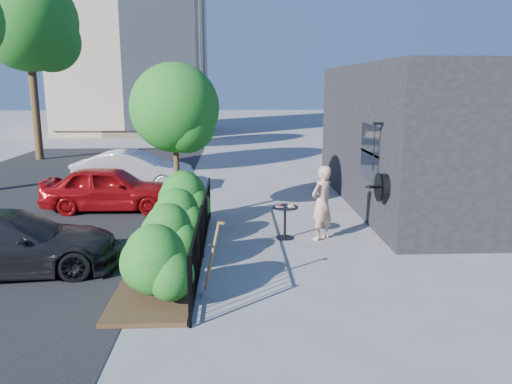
{
  "coord_description": "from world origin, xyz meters",
  "views": [
    {
      "loc": [
        -0.83,
        -9.7,
        3.46
      ],
      "look_at": [
        -0.38,
        0.74,
        1.2
      ],
      "focal_mm": 35.0,
      "sensor_mm": 36.0,
      "label": 1
    }
  ],
  "objects_px": {
    "car_red": "(110,188)",
    "car_silver": "(134,170)",
    "patio_tree": "(177,113)",
    "street_tree_far": "(29,28)",
    "woman": "(322,203)",
    "shovel": "(210,263)",
    "cafe_table": "(285,216)",
    "car_darkgrey": "(9,243)"
  },
  "relations": [
    {
      "from": "shovel",
      "to": "car_red",
      "type": "relative_size",
      "value": 0.36
    },
    {
      "from": "car_silver",
      "to": "woman",
      "type": "bearing_deg",
      "value": -133.29
    },
    {
      "from": "cafe_table",
      "to": "woman",
      "type": "height_order",
      "value": "woman"
    },
    {
      "from": "street_tree_far",
      "to": "woman",
      "type": "relative_size",
      "value": 4.88
    },
    {
      "from": "car_silver",
      "to": "patio_tree",
      "type": "bearing_deg",
      "value": -150.57
    },
    {
      "from": "street_tree_far",
      "to": "woman",
      "type": "bearing_deg",
      "value": -49.23
    },
    {
      "from": "car_silver",
      "to": "shovel",
      "type": "bearing_deg",
      "value": -157.47
    },
    {
      "from": "patio_tree",
      "to": "woman",
      "type": "distance_m",
      "value": 4.19
    },
    {
      "from": "woman",
      "to": "car_darkgrey",
      "type": "relative_size",
      "value": 0.42
    },
    {
      "from": "street_tree_far",
      "to": "car_darkgrey",
      "type": "bearing_deg",
      "value": -71.49
    },
    {
      "from": "cafe_table",
      "to": "car_darkgrey",
      "type": "height_order",
      "value": "car_darkgrey"
    },
    {
      "from": "car_red",
      "to": "car_silver",
      "type": "bearing_deg",
      "value": -1.16
    },
    {
      "from": "street_tree_far",
      "to": "car_red",
      "type": "bearing_deg",
      "value": -60.39
    },
    {
      "from": "street_tree_far",
      "to": "car_red",
      "type": "distance_m",
      "value": 12.54
    },
    {
      "from": "woman",
      "to": "street_tree_far",
      "type": "bearing_deg",
      "value": -90.04
    },
    {
      "from": "car_silver",
      "to": "street_tree_far",
      "type": "bearing_deg",
      "value": 43.07
    },
    {
      "from": "cafe_table",
      "to": "patio_tree",
      "type": "bearing_deg",
      "value": 148.9
    },
    {
      "from": "patio_tree",
      "to": "shovel",
      "type": "height_order",
      "value": "patio_tree"
    },
    {
      "from": "patio_tree",
      "to": "cafe_table",
      "type": "distance_m",
      "value": 3.71
    },
    {
      "from": "patio_tree",
      "to": "car_silver",
      "type": "bearing_deg",
      "value": 115.44
    },
    {
      "from": "woman",
      "to": "car_red",
      "type": "bearing_deg",
      "value": -69.19
    },
    {
      "from": "shovel",
      "to": "car_darkgrey",
      "type": "height_order",
      "value": "shovel"
    },
    {
      "from": "woman",
      "to": "car_silver",
      "type": "height_order",
      "value": "woman"
    },
    {
      "from": "shovel",
      "to": "car_silver",
      "type": "height_order",
      "value": "shovel"
    },
    {
      "from": "patio_tree",
      "to": "cafe_table",
      "type": "xyz_separation_m",
      "value": [
        2.53,
        -1.53,
        -2.24
      ]
    },
    {
      "from": "patio_tree",
      "to": "car_red",
      "type": "bearing_deg",
      "value": 147.68
    },
    {
      "from": "shovel",
      "to": "car_darkgrey",
      "type": "xyz_separation_m",
      "value": [
        -3.79,
        1.25,
        0.0
      ]
    },
    {
      "from": "street_tree_far",
      "to": "woman",
      "type": "distance_m",
      "value": 17.67
    },
    {
      "from": "car_silver",
      "to": "cafe_table",
      "type": "bearing_deg",
      "value": -137.57
    },
    {
      "from": "patio_tree",
      "to": "car_darkgrey",
      "type": "bearing_deg",
      "value": -129.49
    },
    {
      "from": "street_tree_far",
      "to": "patio_tree",
      "type": "bearing_deg",
      "value": -55.49
    },
    {
      "from": "woman",
      "to": "car_silver",
      "type": "xyz_separation_m",
      "value": [
        -5.33,
        5.77,
        -0.2
      ]
    },
    {
      "from": "car_silver",
      "to": "car_darkgrey",
      "type": "bearing_deg",
      "value": 177.7
    },
    {
      "from": "cafe_table",
      "to": "shovel",
      "type": "relative_size",
      "value": 0.61
    },
    {
      "from": "cafe_table",
      "to": "car_red",
      "type": "height_order",
      "value": "car_red"
    },
    {
      "from": "street_tree_far",
      "to": "car_silver",
      "type": "bearing_deg",
      "value": -50.91
    },
    {
      "from": "car_red",
      "to": "car_silver",
      "type": "xyz_separation_m",
      "value": [
        0.11,
        2.84,
        0.02
      ]
    },
    {
      "from": "cafe_table",
      "to": "car_silver",
      "type": "distance_m",
      "value": 7.26
    },
    {
      "from": "street_tree_far",
      "to": "woman",
      "type": "height_order",
      "value": "street_tree_far"
    },
    {
      "from": "cafe_table",
      "to": "woman",
      "type": "relative_size",
      "value": 0.47
    },
    {
      "from": "patio_tree",
      "to": "shovel",
      "type": "bearing_deg",
      "value": -78.11
    },
    {
      "from": "street_tree_far",
      "to": "cafe_table",
      "type": "bearing_deg",
      "value": -51.2
    }
  ]
}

